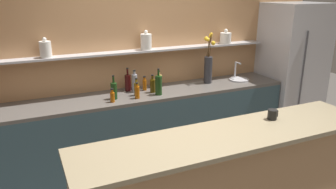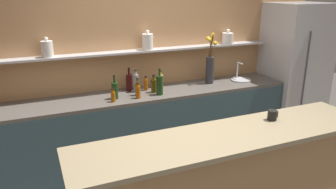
{
  "view_description": "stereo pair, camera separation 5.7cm",
  "coord_description": "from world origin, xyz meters",
  "px_view_note": "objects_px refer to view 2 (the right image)",
  "views": [
    {
      "loc": [
        -1.5,
        -2.43,
        2.17
      ],
      "look_at": [
        -0.21,
        0.43,
        1.15
      ],
      "focal_mm": 35.0,
      "sensor_mm": 36.0,
      "label": 1
    },
    {
      "loc": [
        -1.45,
        -2.45,
        2.17
      ],
      "look_at": [
        -0.21,
        0.43,
        1.15
      ],
      "focal_mm": 35.0,
      "sensor_mm": 36.0,
      "label": 2
    }
  ],
  "objects_px": {
    "flower_vase": "(210,66)",
    "bottle_sauce_7": "(146,84)",
    "bottle_oil_1": "(154,85)",
    "bottle_sauce_3": "(113,96)",
    "bottle_sauce_0": "(138,92)",
    "coffee_mug": "(272,115)",
    "bottle_spirit_2": "(160,81)",
    "bottle_spirit_5": "(136,83)",
    "bottle_wine_9": "(160,85)",
    "bottle_wine_4": "(129,82)",
    "bottle_oil_6": "(138,88)",
    "sink_fixture": "(241,79)",
    "refrigerator": "(294,71)",
    "bottle_wine_8": "(115,90)"
  },
  "relations": [
    {
      "from": "sink_fixture",
      "to": "bottle_spirit_5",
      "type": "xyz_separation_m",
      "value": [
        -1.52,
        0.08,
        0.09
      ]
    },
    {
      "from": "refrigerator",
      "to": "bottle_sauce_3",
      "type": "height_order",
      "value": "refrigerator"
    },
    {
      "from": "refrigerator",
      "to": "bottle_oil_6",
      "type": "relative_size",
      "value": 9.04
    },
    {
      "from": "bottle_sauce_3",
      "to": "sink_fixture",
      "type": "bearing_deg",
      "value": 5.57
    },
    {
      "from": "bottle_sauce_0",
      "to": "bottle_wine_9",
      "type": "bearing_deg",
      "value": 5.55
    },
    {
      "from": "bottle_oil_1",
      "to": "bottle_sauce_7",
      "type": "height_order",
      "value": "bottle_oil_1"
    },
    {
      "from": "bottle_sauce_3",
      "to": "bottle_wine_4",
      "type": "distance_m",
      "value": 0.46
    },
    {
      "from": "bottle_oil_6",
      "to": "flower_vase",
      "type": "bearing_deg",
      "value": 6.8
    },
    {
      "from": "refrigerator",
      "to": "bottle_sauce_7",
      "type": "distance_m",
      "value": 2.31
    },
    {
      "from": "bottle_sauce_0",
      "to": "bottle_oil_6",
      "type": "xyz_separation_m",
      "value": [
        0.03,
        0.11,
        0.01
      ]
    },
    {
      "from": "bottle_sauce_3",
      "to": "bottle_spirit_5",
      "type": "distance_m",
      "value": 0.45
    },
    {
      "from": "flower_vase",
      "to": "bottle_sauce_7",
      "type": "height_order",
      "value": "flower_vase"
    },
    {
      "from": "flower_vase",
      "to": "bottle_oil_1",
      "type": "relative_size",
      "value": 2.96
    },
    {
      "from": "flower_vase",
      "to": "bottle_wine_8",
      "type": "xyz_separation_m",
      "value": [
        -1.36,
        -0.15,
        -0.14
      ]
    },
    {
      "from": "bottle_oil_1",
      "to": "bottle_sauce_3",
      "type": "distance_m",
      "value": 0.57
    },
    {
      "from": "bottle_sauce_7",
      "to": "bottle_wine_8",
      "type": "height_order",
      "value": "bottle_wine_8"
    },
    {
      "from": "refrigerator",
      "to": "coffee_mug",
      "type": "height_order",
      "value": "refrigerator"
    },
    {
      "from": "bottle_spirit_2",
      "to": "coffee_mug",
      "type": "height_order",
      "value": "bottle_spirit_2"
    },
    {
      "from": "bottle_wine_9",
      "to": "bottle_oil_1",
      "type": "bearing_deg",
      "value": 108.0
    },
    {
      "from": "bottle_sauce_0",
      "to": "bottle_oil_6",
      "type": "height_order",
      "value": "bottle_oil_6"
    },
    {
      "from": "bottle_sauce_0",
      "to": "coffee_mug",
      "type": "relative_size",
      "value": 1.85
    },
    {
      "from": "bottle_oil_1",
      "to": "bottle_oil_6",
      "type": "relative_size",
      "value": 1.06
    },
    {
      "from": "bottle_sauce_7",
      "to": "bottle_wine_9",
      "type": "distance_m",
      "value": 0.26
    },
    {
      "from": "sink_fixture",
      "to": "bottle_wine_8",
      "type": "bearing_deg",
      "value": -177.45
    },
    {
      "from": "bottle_oil_6",
      "to": "sink_fixture",
      "type": "bearing_deg",
      "value": 2.35
    },
    {
      "from": "flower_vase",
      "to": "bottle_spirit_2",
      "type": "relative_size",
      "value": 2.96
    },
    {
      "from": "bottle_sauce_0",
      "to": "bottle_spirit_2",
      "type": "relative_size",
      "value": 0.84
    },
    {
      "from": "bottle_wine_4",
      "to": "sink_fixture",
      "type": "bearing_deg",
      "value": -5.76
    },
    {
      "from": "flower_vase",
      "to": "bottle_wine_4",
      "type": "relative_size",
      "value": 2.28
    },
    {
      "from": "bottle_sauce_3",
      "to": "coffee_mug",
      "type": "bearing_deg",
      "value": -49.58
    },
    {
      "from": "coffee_mug",
      "to": "bottle_spirit_2",
      "type": "bearing_deg",
      "value": 104.99
    },
    {
      "from": "bottle_sauce_0",
      "to": "bottle_spirit_2",
      "type": "bearing_deg",
      "value": 36.02
    },
    {
      "from": "flower_vase",
      "to": "bottle_spirit_5",
      "type": "relative_size",
      "value": 2.41
    },
    {
      "from": "bottle_sauce_0",
      "to": "bottle_sauce_7",
      "type": "xyz_separation_m",
      "value": [
        0.19,
        0.27,
        -0.0
      ]
    },
    {
      "from": "bottle_spirit_2",
      "to": "bottle_spirit_5",
      "type": "distance_m",
      "value": 0.35
    },
    {
      "from": "bottle_oil_6",
      "to": "bottle_oil_1",
      "type": "bearing_deg",
      "value": 7.63
    },
    {
      "from": "refrigerator",
      "to": "bottle_spirit_2",
      "type": "height_order",
      "value": "refrigerator"
    },
    {
      "from": "bottle_sauce_3",
      "to": "bottle_oil_1",
      "type": "bearing_deg",
      "value": 15.11
    },
    {
      "from": "coffee_mug",
      "to": "bottle_wine_8",
      "type": "bearing_deg",
      "value": 127.19
    },
    {
      "from": "bottle_sauce_0",
      "to": "bottle_wine_4",
      "type": "xyz_separation_m",
      "value": [
        -0.01,
        0.33,
        0.03
      ]
    },
    {
      "from": "bottle_wine_9",
      "to": "bottle_spirit_5",
      "type": "bearing_deg",
      "value": 135.92
    },
    {
      "from": "bottle_wine_4",
      "to": "bottle_oil_6",
      "type": "bearing_deg",
      "value": -80.62
    },
    {
      "from": "bottle_sauce_7",
      "to": "bottle_oil_1",
      "type": "bearing_deg",
      "value": -65.77
    },
    {
      "from": "bottle_sauce_0",
      "to": "bottle_spirit_5",
      "type": "relative_size",
      "value": 0.69
    },
    {
      "from": "sink_fixture",
      "to": "bottle_oil_6",
      "type": "relative_size",
      "value": 1.28
    },
    {
      "from": "bottle_spirit_2",
      "to": "bottle_wine_9",
      "type": "xyz_separation_m",
      "value": [
        -0.11,
        -0.26,
        0.03
      ]
    },
    {
      "from": "bottle_spirit_5",
      "to": "bottle_oil_6",
      "type": "relative_size",
      "value": 1.3
    },
    {
      "from": "bottle_wine_9",
      "to": "bottle_wine_4",
      "type": "bearing_deg",
      "value": 134.09
    },
    {
      "from": "sink_fixture",
      "to": "bottle_sauce_0",
      "type": "height_order",
      "value": "sink_fixture"
    },
    {
      "from": "sink_fixture",
      "to": "coffee_mug",
      "type": "bearing_deg",
      "value": -115.8
    }
  ]
}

